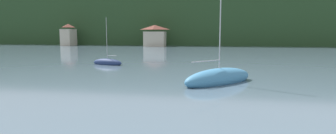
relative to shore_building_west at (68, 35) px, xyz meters
The scene contains 5 objects.
wooded_hillside 74.79m from the shore_building_west, 26.20° to the left, with size 352.00×48.68×36.78m.
shore_building_west is the anchor object (origin of this frame).
shore_building_westcentral 31.58m from the shore_building_west, ahead, with size 7.32×4.56×7.09m.
sailboat_mid_5 83.34m from the shore_building_west, 51.21° to the right, with size 7.20×7.35×11.54m.
sailboat_far_8 63.98m from the shore_building_west, 55.53° to the right, with size 5.04×2.52×7.21m.
Camera 1 is at (4.49, 15.51, 4.74)m, focal length 29.34 mm.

